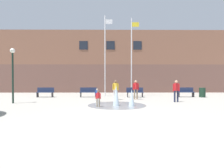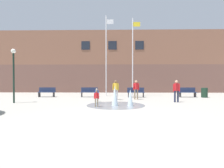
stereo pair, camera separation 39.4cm
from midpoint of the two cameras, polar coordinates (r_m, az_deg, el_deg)
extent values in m
plane|color=#9E998E|center=(7.11, -2.23, -11.68)|extent=(100.00, 100.00, 0.00)
cube|color=brown|center=(25.75, -0.92, 1.73)|extent=(36.00, 6.00, 3.67)
cube|color=brown|center=(26.11, -0.92, 10.72)|extent=(36.00, 6.00, 4.49)
cube|color=#1E232D|center=(23.47, -9.77, 12.35)|extent=(1.10, 0.06, 1.10)
cube|color=#1E232D|center=(23.18, -0.99, 12.51)|extent=(1.10, 0.06, 1.10)
cube|color=#1E232D|center=(23.41, 7.82, 12.39)|extent=(1.10, 0.06, 1.10)
cylinder|color=gray|center=(11.28, 0.61, -6.87)|extent=(3.72, 3.72, 0.01)
cone|color=silver|center=(10.96, 0.33, -3.76)|extent=(0.40, 0.40, 1.28)
cone|color=silver|center=(10.85, 5.41, -4.42)|extent=(0.37, 0.37, 1.05)
cube|color=#28282D|center=(18.06, -23.70, -3.26)|extent=(0.06, 0.40, 0.44)
cube|color=#28282D|center=(17.55, -19.49, -3.35)|extent=(0.06, 0.40, 0.44)
cube|color=#232D4C|center=(17.77, -21.63, -2.52)|extent=(1.60, 0.44, 0.05)
cube|color=#232D4C|center=(17.95, -21.41, -1.73)|extent=(1.60, 0.04, 0.42)
cube|color=#28282D|center=(16.89, -10.81, -3.48)|extent=(0.06, 0.40, 0.44)
cube|color=#28282D|center=(16.70, -6.07, -3.52)|extent=(0.06, 0.40, 0.44)
cube|color=#232D4C|center=(16.76, -8.45, -2.67)|extent=(1.60, 0.44, 0.05)
cube|color=#232D4C|center=(16.94, -8.36, -1.83)|extent=(1.60, 0.04, 0.42)
cube|color=#28282D|center=(16.55, 4.44, -3.56)|extent=(0.06, 0.40, 0.44)
cube|color=#28282D|center=(16.73, 9.23, -3.52)|extent=(0.06, 0.40, 0.44)
cube|color=#232D4C|center=(16.61, 6.85, -2.70)|extent=(1.60, 0.44, 0.05)
cube|color=#232D4C|center=(16.79, 6.77, -1.85)|extent=(1.60, 0.04, 0.42)
cube|color=#28282D|center=(17.80, 20.31, -3.29)|extent=(0.06, 0.40, 0.44)
cube|color=#28282D|center=(18.34, 24.41, -3.20)|extent=(0.06, 0.40, 0.44)
cube|color=#232D4C|center=(18.04, 22.39, -2.47)|extent=(1.60, 0.44, 0.05)
cube|color=#232D4C|center=(18.22, 22.16, -1.70)|extent=(1.60, 0.04, 0.42)
cylinder|color=silver|center=(14.20, -0.06, -3.53)|extent=(0.12, 0.12, 0.84)
cylinder|color=silver|center=(14.20, 0.83, -3.53)|extent=(0.12, 0.12, 0.84)
cube|color=gold|center=(14.16, 0.38, -0.74)|extent=(0.38, 0.38, 0.54)
sphere|color=brown|center=(14.15, 0.38, 0.77)|extent=(0.21, 0.21, 0.21)
cylinder|color=gold|center=(14.16, -0.47, -0.97)|extent=(0.08, 0.08, 0.55)
cylinder|color=gold|center=(14.16, 1.23, -0.97)|extent=(0.08, 0.08, 0.55)
cylinder|color=#89755B|center=(10.47, -5.99, -6.08)|extent=(0.07, 0.07, 0.52)
cylinder|color=#89755B|center=(10.46, -5.25, -6.09)|extent=(0.07, 0.07, 0.52)
cube|color=red|center=(10.42, -5.62, -3.75)|extent=(0.19, 0.24, 0.33)
sphere|color=brown|center=(10.41, -5.63, -2.48)|extent=(0.13, 0.13, 0.13)
cylinder|color=red|center=(10.44, -6.34, -3.94)|extent=(0.05, 0.05, 0.34)
cylinder|color=red|center=(10.42, -4.91, -3.94)|extent=(0.05, 0.05, 0.34)
cylinder|color=#1E233D|center=(13.54, 19.00, -3.82)|extent=(0.12, 0.12, 0.84)
cylinder|color=#1E233D|center=(13.61, 19.88, -3.80)|extent=(0.12, 0.12, 0.84)
cube|color=red|center=(13.53, 19.46, -0.90)|extent=(0.39, 0.33, 0.54)
sphere|color=tan|center=(13.53, 19.47, 0.69)|extent=(0.21, 0.21, 0.21)
cylinder|color=red|center=(13.47, 18.62, -1.14)|extent=(0.08, 0.08, 0.55)
cylinder|color=red|center=(13.61, 20.29, -1.12)|extent=(0.08, 0.08, 0.55)
cylinder|color=#89755B|center=(14.69, 6.58, -3.38)|extent=(0.12, 0.12, 0.84)
cylinder|color=#89755B|center=(14.72, 7.43, -3.37)|extent=(0.12, 0.12, 0.84)
cube|color=red|center=(14.67, 7.01, -0.69)|extent=(0.33, 0.39, 0.54)
sphere|color=tan|center=(14.66, 7.02, 0.78)|extent=(0.21, 0.21, 0.21)
cylinder|color=red|center=(14.64, 6.20, -0.90)|extent=(0.08, 0.08, 0.55)
cylinder|color=red|center=(14.70, 7.82, -0.90)|extent=(0.08, 0.08, 0.55)
cylinder|color=silver|center=(12.92, -6.10, -4.71)|extent=(0.07, 0.07, 0.52)
cylinder|color=silver|center=(12.91, -5.50, -4.71)|extent=(0.07, 0.07, 0.52)
cube|color=#284C9E|center=(12.88, -5.80, -2.82)|extent=(0.24, 0.23, 0.33)
sphere|color=beige|center=(12.87, -5.80, -1.78)|extent=(0.13, 0.13, 0.13)
cylinder|color=#284C9E|center=(12.89, -6.38, -2.97)|extent=(0.05, 0.05, 0.34)
cylinder|color=#284C9E|center=(12.87, -5.22, -2.97)|extent=(0.05, 0.05, 0.34)
cylinder|color=silver|center=(17.99, -2.94, 9.15)|extent=(0.10, 0.10, 8.16)
cube|color=silver|center=(18.77, -1.65, 19.67)|extent=(0.70, 0.02, 0.45)
cylinder|color=silver|center=(18.05, 5.74, 8.68)|extent=(0.10, 0.10, 7.89)
cube|color=yellow|center=(18.82, 7.04, 18.73)|extent=(0.70, 0.02, 0.45)
cylinder|color=#192D23|center=(13.95, -30.37, 1.64)|extent=(0.12, 0.12, 3.47)
sphere|color=white|center=(14.10, -30.45, 9.38)|extent=(0.32, 0.32, 0.32)
cylinder|color=#193323|center=(18.43, 26.86, -2.48)|extent=(0.56, 0.56, 0.90)
camera|label=1|loc=(0.20, -90.81, -0.02)|focal=28.00mm
camera|label=2|loc=(0.20, 89.19, 0.02)|focal=28.00mm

